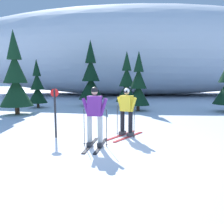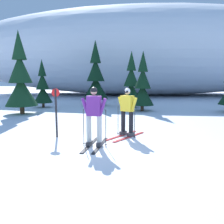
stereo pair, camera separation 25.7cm
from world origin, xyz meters
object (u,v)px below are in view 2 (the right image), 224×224
object	(u,v)px
pine_tree_right	(143,86)
pine_tree_center_right	(131,84)
skier_purple_jacket	(94,116)
pine_tree_far_left	(21,80)
skier_yellow_jacket	(127,111)
pine_tree_left	(43,87)
pine_tree_center_left	(96,79)
trail_marker_post	(56,110)

from	to	relation	value
pine_tree_right	pine_tree_center_right	bearing A→B (deg)	110.55
skier_purple_jacket	pine_tree_far_left	xyz separation A→B (m)	(-5.24, 6.17, 1.06)
skier_yellow_jacket	pine_tree_left	distance (m)	10.05
skier_purple_jacket	skier_yellow_jacket	world-z (taller)	skier_purple_jacket
skier_yellow_jacket	pine_tree_center_left	size ratio (longest dim) A/B	0.34
pine_tree_center_left	pine_tree_center_right	size ratio (longest dim) A/B	1.24
pine_tree_right	skier_purple_jacket	bearing A→B (deg)	-102.77
pine_tree_center_left	pine_tree_right	xyz separation A→B (m)	(3.42, -2.87, -0.49)
pine_tree_center_left	pine_tree_center_right	bearing A→B (deg)	-19.62
pine_tree_left	skier_purple_jacket	bearing A→B (deg)	-60.80
pine_tree_center_right	trail_marker_post	distance (m)	9.27
pine_tree_center_right	pine_tree_right	size ratio (longest dim) A/B	1.06
skier_purple_jacket	pine_tree_left	size ratio (longest dim) A/B	0.52
skier_yellow_jacket	pine_tree_far_left	xyz separation A→B (m)	(-6.19, 4.83, 1.10)
pine_tree_right	skier_yellow_jacket	bearing A→B (deg)	-97.41
skier_purple_jacket	trail_marker_post	bearing A→B (deg)	145.69
pine_tree_center_right	skier_yellow_jacket	bearing A→B (deg)	-91.01
pine_tree_left	pine_tree_right	distance (m)	7.12
skier_yellow_jacket	pine_tree_far_left	world-z (taller)	pine_tree_far_left
pine_tree_right	pine_tree_center_left	bearing A→B (deg)	140.04
pine_tree_left	pine_tree_center_left	bearing A→B (deg)	23.54
skier_yellow_jacket	pine_tree_left	bearing A→B (deg)	127.66
trail_marker_post	pine_tree_right	bearing A→B (deg)	64.82
pine_tree_center_right	skier_purple_jacket	bearing A→B (deg)	-96.33
skier_purple_jacket	pine_tree_center_right	bearing A→B (deg)	83.67
skier_purple_jacket	pine_tree_right	bearing A→B (deg)	77.23
skier_purple_jacket	pine_tree_far_left	bearing A→B (deg)	130.37
skier_purple_jacket	pine_tree_far_left	world-z (taller)	pine_tree_far_left
pine_tree_left	pine_tree_center_right	xyz separation A→B (m)	(6.28, 0.59, 0.24)
pine_tree_far_left	pine_tree_center_left	xyz separation A→B (m)	(3.63, 4.68, 0.08)
pine_tree_right	trail_marker_post	bearing A→B (deg)	-115.18
pine_tree_far_left	pine_tree_left	xyz separation A→B (m)	(0.05, 3.12, -0.56)
pine_tree_far_left	pine_tree_left	world-z (taller)	pine_tree_far_left
skier_purple_jacket	pine_tree_left	bearing A→B (deg)	119.20
pine_tree_right	trail_marker_post	world-z (taller)	pine_tree_right
pine_tree_center_left	pine_tree_center_right	xyz separation A→B (m)	(2.71, -0.97, -0.39)
pine_tree_left	trail_marker_post	world-z (taller)	pine_tree_left
pine_tree_center_left	trail_marker_post	world-z (taller)	pine_tree_center_left
skier_purple_jacket	skier_yellow_jacket	distance (m)	1.64
skier_yellow_jacket	pine_tree_center_right	world-z (taller)	pine_tree_center_right
skier_yellow_jacket	pine_tree_center_right	size ratio (longest dim) A/B	0.43
skier_yellow_jacket	pine_tree_center_left	world-z (taller)	pine_tree_center_left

